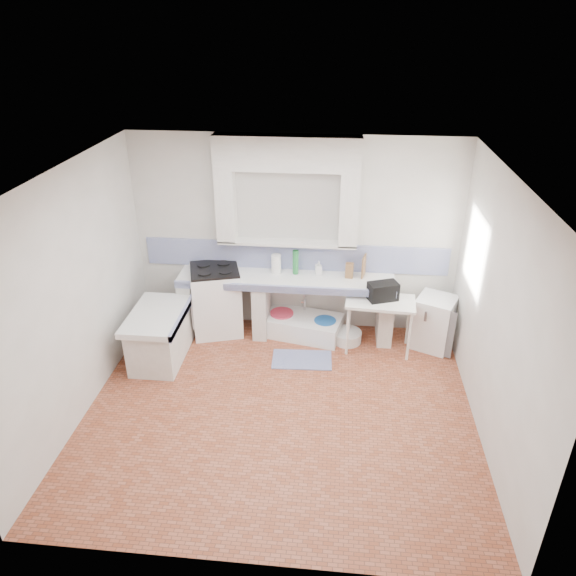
# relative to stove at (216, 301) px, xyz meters

# --- Properties ---
(floor) EXTENTS (4.50, 4.50, 0.00)m
(floor) POSITION_rel_stove_xyz_m (1.10, -1.69, -0.48)
(floor) COLOR #9F543B
(floor) RESTS_ON ground
(ceiling) EXTENTS (4.50, 4.50, 0.00)m
(ceiling) POSITION_rel_stove_xyz_m (1.10, -1.69, 2.32)
(ceiling) COLOR silver
(ceiling) RESTS_ON ground
(wall_back) EXTENTS (4.50, 0.00, 4.50)m
(wall_back) POSITION_rel_stove_xyz_m (1.10, 0.31, 0.92)
(wall_back) COLOR silver
(wall_back) RESTS_ON ground
(wall_front) EXTENTS (4.50, 0.00, 4.50)m
(wall_front) POSITION_rel_stove_xyz_m (1.10, -3.69, 0.92)
(wall_front) COLOR silver
(wall_front) RESTS_ON ground
(wall_left) EXTENTS (0.00, 4.50, 4.50)m
(wall_left) POSITION_rel_stove_xyz_m (-1.15, -1.69, 0.92)
(wall_left) COLOR silver
(wall_left) RESTS_ON ground
(wall_right) EXTENTS (0.00, 4.50, 4.50)m
(wall_right) POSITION_rel_stove_xyz_m (3.35, -1.69, 0.92)
(wall_right) COLOR silver
(wall_right) RESTS_ON ground
(alcove_mass) EXTENTS (1.90, 0.25, 0.45)m
(alcove_mass) POSITION_rel_stove_xyz_m (1.00, 0.19, 2.09)
(alcove_mass) COLOR silver
(alcove_mass) RESTS_ON ground
(window_frame) EXTENTS (0.35, 0.86, 1.06)m
(window_frame) POSITION_rel_stove_xyz_m (3.53, -0.49, 1.12)
(window_frame) COLOR #321E10
(window_frame) RESTS_ON ground
(lace_valance) EXTENTS (0.01, 0.84, 0.24)m
(lace_valance) POSITION_rel_stove_xyz_m (3.38, -0.49, 1.50)
(lace_valance) COLOR white
(lace_valance) RESTS_ON ground
(counter_slab) EXTENTS (3.00, 0.60, 0.08)m
(counter_slab) POSITION_rel_stove_xyz_m (1.00, 0.01, 0.38)
(counter_slab) COLOR white
(counter_slab) RESTS_ON ground
(counter_lip) EXTENTS (3.00, 0.04, 0.10)m
(counter_lip) POSITION_rel_stove_xyz_m (1.00, -0.27, 0.38)
(counter_lip) COLOR navy
(counter_lip) RESTS_ON ground
(counter_pier_left) EXTENTS (0.20, 0.55, 0.82)m
(counter_pier_left) POSITION_rel_stove_xyz_m (-0.40, 0.01, -0.07)
(counter_pier_left) COLOR silver
(counter_pier_left) RESTS_ON ground
(counter_pier_mid) EXTENTS (0.20, 0.55, 0.82)m
(counter_pier_mid) POSITION_rel_stove_xyz_m (0.65, 0.01, -0.07)
(counter_pier_mid) COLOR silver
(counter_pier_mid) RESTS_ON ground
(counter_pier_right) EXTENTS (0.20, 0.55, 0.82)m
(counter_pier_right) POSITION_rel_stove_xyz_m (2.40, 0.01, -0.07)
(counter_pier_right) COLOR silver
(counter_pier_right) RESTS_ON ground
(peninsula_top) EXTENTS (0.70, 1.10, 0.08)m
(peninsula_top) POSITION_rel_stove_xyz_m (-0.60, -0.79, 0.18)
(peninsula_top) COLOR white
(peninsula_top) RESTS_ON ground
(peninsula_base) EXTENTS (0.60, 1.00, 0.62)m
(peninsula_base) POSITION_rel_stove_xyz_m (-0.60, -0.79, -0.17)
(peninsula_base) COLOR silver
(peninsula_base) RESTS_ON ground
(peninsula_lip) EXTENTS (0.04, 1.10, 0.10)m
(peninsula_lip) POSITION_rel_stove_xyz_m (-0.27, -0.79, 0.18)
(peninsula_lip) COLOR navy
(peninsula_lip) RESTS_ON ground
(backsplash) EXTENTS (4.27, 0.03, 0.40)m
(backsplash) POSITION_rel_stove_xyz_m (1.10, 0.30, 0.62)
(backsplash) COLOR navy
(backsplash) RESTS_ON ground
(stove) EXTENTS (0.84, 0.82, 0.96)m
(stove) POSITION_rel_stove_xyz_m (0.00, 0.00, 0.00)
(stove) COLOR white
(stove) RESTS_ON ground
(sink) EXTENTS (1.17, 0.79, 0.26)m
(sink) POSITION_rel_stove_xyz_m (1.26, -0.00, -0.35)
(sink) COLOR white
(sink) RESTS_ON ground
(side_table) EXTENTS (0.94, 0.57, 0.04)m
(side_table) POSITION_rel_stove_xyz_m (2.30, -0.28, -0.10)
(side_table) COLOR white
(side_table) RESTS_ON ground
(fridge) EXTENTS (0.64, 0.64, 0.75)m
(fridge) POSITION_rel_stove_xyz_m (3.07, -0.12, -0.11)
(fridge) COLOR white
(fridge) RESTS_ON ground
(bucket_red) EXTENTS (0.41, 0.41, 0.31)m
(bucket_red) POSITION_rel_stove_xyz_m (0.94, 0.05, -0.33)
(bucket_red) COLOR #CE324B
(bucket_red) RESTS_ON ground
(bucket_orange) EXTENTS (0.33, 0.33, 0.24)m
(bucket_orange) POSITION_rel_stove_xyz_m (1.31, -0.03, -0.36)
(bucket_orange) COLOR orange
(bucket_orange) RESTS_ON ground
(bucket_blue) EXTENTS (0.38, 0.38, 0.29)m
(bucket_blue) POSITION_rel_stove_xyz_m (1.57, -0.07, -0.34)
(bucket_blue) COLOR #1B5AAA
(bucket_blue) RESTS_ON ground
(basin_white) EXTENTS (0.54, 0.54, 0.16)m
(basin_white) POSITION_rel_stove_xyz_m (1.89, -0.13, -0.40)
(basin_white) COLOR white
(basin_white) RESTS_ON ground
(water_bottle_a) EXTENTS (0.08, 0.08, 0.29)m
(water_bottle_a) POSITION_rel_stove_xyz_m (1.20, 0.16, -0.34)
(water_bottle_a) COLOR silver
(water_bottle_a) RESTS_ON ground
(water_bottle_b) EXTENTS (0.08, 0.08, 0.28)m
(water_bottle_b) POSITION_rel_stove_xyz_m (1.34, 0.16, -0.34)
(water_bottle_b) COLOR silver
(water_bottle_b) RESTS_ON ground
(black_bag) EXTENTS (0.44, 0.34, 0.24)m
(black_bag) POSITION_rel_stove_xyz_m (2.32, -0.24, 0.40)
(black_bag) COLOR black
(black_bag) RESTS_ON side_table
(green_bottle_a) EXTENTS (0.08, 0.08, 0.35)m
(green_bottle_a) POSITION_rel_stove_xyz_m (1.13, 0.14, 0.59)
(green_bottle_a) COLOR #207836
(green_bottle_a) RESTS_ON counter_slab
(green_bottle_b) EXTENTS (0.09, 0.09, 0.34)m
(green_bottle_b) POSITION_rel_stove_xyz_m (1.12, 0.16, 0.59)
(green_bottle_b) COLOR #207836
(green_bottle_b) RESTS_ON counter_slab
(knife_block) EXTENTS (0.11, 0.10, 0.21)m
(knife_block) POSITION_rel_stove_xyz_m (1.87, 0.10, 0.52)
(knife_block) COLOR olive
(knife_block) RESTS_ON counter_slab
(cutting_board) EXTENTS (0.07, 0.22, 0.30)m
(cutting_board) POSITION_rel_stove_xyz_m (2.07, 0.16, 0.57)
(cutting_board) COLOR olive
(cutting_board) RESTS_ON counter_slab
(paper_towel) EXTENTS (0.18, 0.18, 0.27)m
(paper_towel) POSITION_rel_stove_xyz_m (0.85, 0.15, 0.55)
(paper_towel) COLOR white
(paper_towel) RESTS_ON counter_slab
(soap_bottle) EXTENTS (0.11, 0.11, 0.20)m
(soap_bottle) POSITION_rel_stove_xyz_m (1.45, 0.16, 0.52)
(soap_bottle) COLOR white
(soap_bottle) RESTS_ON counter_slab
(rug) EXTENTS (0.82, 0.49, 0.01)m
(rug) POSITION_rel_stove_xyz_m (1.29, -0.66, -0.47)
(rug) COLOR navy
(rug) RESTS_ON ground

